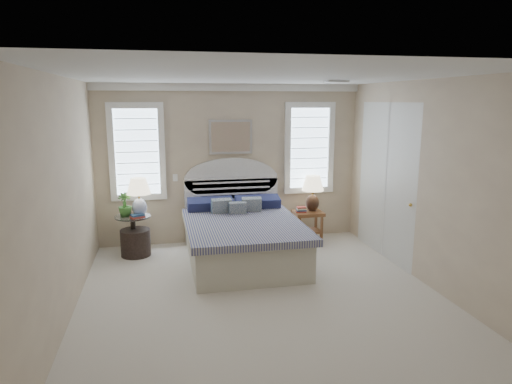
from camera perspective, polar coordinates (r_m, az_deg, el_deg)
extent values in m
cube|color=beige|center=(5.86, 0.81, -13.09)|extent=(4.50, 5.00, 0.01)
cube|color=silver|center=(5.34, 0.89, 14.30)|extent=(4.50, 5.00, 0.01)
cube|color=tan|center=(7.87, -3.18, 3.49)|extent=(4.50, 0.02, 2.70)
cube|color=tan|center=(5.42, -23.04, -1.01)|extent=(0.02, 5.00, 2.70)
cube|color=tan|center=(6.32, 21.16, 0.80)|extent=(0.02, 5.00, 2.70)
cube|color=white|center=(7.75, -3.24, 12.94)|extent=(4.50, 0.08, 0.12)
cube|color=#B2B2B2|center=(6.46, 9.98, 13.46)|extent=(0.30, 0.20, 0.02)
cube|color=white|center=(7.80, -10.07, 1.78)|extent=(0.08, 0.01, 0.12)
cube|color=#C8E4FD|center=(7.74, -14.64, 4.88)|extent=(0.90, 0.06, 1.60)
cube|color=#C8E4FD|center=(8.15, 6.64, 5.48)|extent=(0.90, 0.06, 1.60)
cube|color=silver|center=(7.78, -3.17, 6.89)|extent=(0.74, 0.04, 0.58)
cube|color=silver|center=(7.36, 15.90, 1.34)|extent=(0.02, 1.80, 2.40)
cube|color=beige|center=(6.98, -1.60, -6.59)|extent=(1.60, 2.10, 0.55)
cube|color=navy|center=(6.84, -1.54, -4.20)|extent=(1.72, 2.15, 0.10)
cube|color=beige|center=(7.96, -3.05, -2.28)|extent=(1.62, 0.08, 1.10)
cube|color=#1F254E|center=(7.60, -5.72, -1.59)|extent=(0.75, 0.31, 0.23)
cube|color=#1F254E|center=(7.72, 0.19, -1.32)|extent=(0.75, 0.31, 0.23)
cube|color=#2E4968|center=(7.39, -4.37, -2.08)|extent=(0.33, 0.20, 0.34)
cube|color=#2E4968|center=(7.47, -0.56, -1.90)|extent=(0.33, 0.20, 0.34)
cube|color=#2E4968|center=(7.34, -2.32, -2.32)|extent=(0.28, 0.14, 0.29)
cylinder|color=black|center=(7.66, -14.94, -7.38)|extent=(0.32, 0.32, 0.03)
cylinder|color=black|center=(7.57, -15.05, -5.34)|extent=(0.08, 0.08, 0.60)
cylinder|color=silver|center=(7.49, -15.17, -2.99)|extent=(0.56, 0.56, 0.02)
cube|color=brown|center=(8.00, 6.53, -2.64)|extent=(0.50, 0.40, 0.06)
cube|color=brown|center=(8.08, 6.48, -4.84)|extent=(0.44, 0.34, 0.03)
cube|color=brown|center=(7.87, 5.45, -4.85)|extent=(0.04, 0.04, 0.47)
cube|color=brown|center=(8.14, 4.82, -4.28)|extent=(0.04, 0.04, 0.47)
cube|color=brown|center=(7.99, 8.19, -4.66)|extent=(0.04, 0.04, 0.47)
cube|color=brown|center=(8.26, 7.48, -4.10)|extent=(0.04, 0.04, 0.47)
cylinder|color=black|center=(7.53, -14.82, -6.13)|extent=(0.50, 0.50, 0.42)
cylinder|color=white|center=(7.47, -14.30, -2.77)|extent=(0.16, 0.16, 0.03)
ellipsoid|color=white|center=(7.44, -14.34, -1.88)|extent=(0.29, 0.29, 0.29)
cylinder|color=gold|center=(7.41, -14.41, -0.54)|extent=(0.04, 0.04, 0.10)
cylinder|color=black|center=(8.06, 7.04, -2.20)|extent=(0.15, 0.15, 0.03)
ellipsoid|color=black|center=(8.03, 7.06, -1.35)|extent=(0.28, 0.28, 0.29)
cylinder|color=gold|center=(8.00, 7.09, -0.08)|extent=(0.04, 0.04, 0.11)
imported|color=#346A2A|center=(7.45, -16.08, -1.53)|extent=(0.23, 0.23, 0.38)
cube|color=#A8352A|center=(7.36, -14.59, -3.02)|extent=(0.25, 0.22, 0.03)
cube|color=navy|center=(7.35, -14.60, -2.80)|extent=(0.23, 0.21, 0.03)
cube|color=#A8352A|center=(7.92, 5.67, -2.45)|extent=(0.20, 0.16, 0.02)
cube|color=navy|center=(7.91, 5.68, -2.28)|extent=(0.18, 0.15, 0.02)
cube|color=beige|center=(7.91, 5.68, -2.11)|extent=(0.17, 0.14, 0.02)
cube|color=#A8352A|center=(7.90, 5.69, -1.93)|extent=(0.16, 0.13, 0.02)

